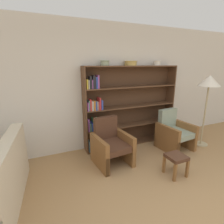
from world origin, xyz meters
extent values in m
cube|color=silver|center=(0.00, 2.65, 1.38)|extent=(12.00, 0.06, 2.75)
cube|color=brown|center=(-0.85, 2.46, 0.93)|extent=(0.02, 0.30, 1.86)
cube|color=brown|center=(1.40, 2.46, 0.93)|extent=(0.02, 0.30, 1.86)
cube|color=brown|center=(0.28, 2.46, 1.85)|extent=(2.23, 0.30, 0.02)
cube|color=brown|center=(0.28, 2.46, 0.01)|extent=(2.23, 0.30, 0.03)
cube|color=#492F1E|center=(0.28, 2.60, 0.93)|extent=(2.23, 0.01, 1.86)
cube|color=#669EB2|center=(-0.80, 2.41, 0.15)|extent=(0.04, 0.15, 0.25)
cube|color=white|center=(-0.75, 2.42, 0.11)|extent=(0.04, 0.17, 0.18)
cube|color=orange|center=(-0.71, 2.40, 0.15)|extent=(0.03, 0.13, 0.26)
cube|color=black|center=(-0.67, 2.41, 0.12)|extent=(0.04, 0.16, 0.19)
cube|color=#669EB2|center=(-0.63, 2.42, 0.14)|extent=(0.03, 0.17, 0.23)
cube|color=white|center=(-0.60, 2.43, 0.11)|extent=(0.03, 0.19, 0.16)
cube|color=#4C756B|center=(-0.56, 2.41, 0.12)|extent=(0.04, 0.17, 0.18)
cube|color=#388C47|center=(-0.51, 2.39, 0.12)|extent=(0.04, 0.12, 0.20)
cube|color=#994C99|center=(-0.48, 2.42, 0.12)|extent=(0.02, 0.18, 0.19)
cube|color=#7F6B4C|center=(-0.45, 2.40, 0.12)|extent=(0.03, 0.15, 0.19)
cube|color=brown|center=(0.28, 2.46, 0.49)|extent=(2.23, 0.30, 0.03)
cube|color=#994C99|center=(-0.80, 2.42, 0.64)|extent=(0.03, 0.18, 0.27)
cube|color=#4C756B|center=(-0.76, 2.42, 0.59)|extent=(0.03, 0.18, 0.17)
cube|color=#334CB2|center=(-0.72, 2.42, 0.59)|extent=(0.04, 0.18, 0.18)
cube|color=#388C47|center=(-0.68, 2.43, 0.64)|extent=(0.03, 0.20, 0.27)
cube|color=#4C756B|center=(-0.64, 2.40, 0.61)|extent=(0.03, 0.14, 0.21)
cube|color=#388C47|center=(-0.60, 2.41, 0.64)|extent=(0.04, 0.16, 0.27)
cube|color=red|center=(-0.56, 2.42, 0.59)|extent=(0.02, 0.19, 0.17)
cube|color=#B2A899|center=(-0.53, 2.40, 0.61)|extent=(0.02, 0.14, 0.22)
cube|color=#7F6B4C|center=(-0.50, 2.43, 0.61)|extent=(0.04, 0.19, 0.22)
cube|color=#B2A899|center=(-0.45, 2.39, 0.59)|extent=(0.04, 0.12, 0.18)
cube|color=brown|center=(0.28, 2.46, 0.94)|extent=(2.23, 0.30, 0.02)
cube|color=#994C99|center=(-0.80, 2.42, 1.04)|extent=(0.03, 0.17, 0.18)
cube|color=#4C756B|center=(-0.78, 2.41, 1.06)|extent=(0.02, 0.17, 0.22)
cube|color=red|center=(-0.75, 2.40, 1.07)|extent=(0.03, 0.14, 0.24)
cube|color=#B2A899|center=(-0.71, 2.40, 1.05)|extent=(0.04, 0.14, 0.20)
cube|color=orange|center=(-0.66, 2.39, 1.06)|extent=(0.03, 0.13, 0.21)
cube|color=#334CB2|center=(-0.63, 2.40, 1.04)|extent=(0.02, 0.14, 0.18)
cube|color=#B2A899|center=(-0.60, 2.41, 1.05)|extent=(0.02, 0.15, 0.19)
cube|color=red|center=(-0.57, 2.40, 1.04)|extent=(0.02, 0.13, 0.17)
cube|color=red|center=(-0.54, 2.43, 1.08)|extent=(0.03, 0.19, 0.25)
cube|color=#334CB2|center=(-0.50, 2.42, 1.05)|extent=(0.03, 0.19, 0.20)
cube|color=brown|center=(0.28, 2.46, 1.39)|extent=(2.23, 0.30, 0.02)
cube|color=gold|center=(-0.80, 2.43, 1.50)|extent=(0.03, 0.19, 0.19)
cube|color=#B2A899|center=(-0.77, 2.40, 1.50)|extent=(0.02, 0.13, 0.18)
cube|color=black|center=(-0.73, 2.39, 1.53)|extent=(0.04, 0.13, 0.26)
cube|color=#994C99|center=(-0.70, 2.39, 1.50)|extent=(0.02, 0.13, 0.18)
cube|color=black|center=(-0.67, 2.40, 1.54)|extent=(0.03, 0.13, 0.27)
cube|color=black|center=(-0.64, 2.39, 1.53)|extent=(0.02, 0.13, 0.24)
cube|color=#334CB2|center=(-0.61, 2.39, 1.52)|extent=(0.03, 0.12, 0.23)
cube|color=#994C99|center=(-0.57, 2.42, 1.54)|extent=(0.03, 0.19, 0.27)
cylinder|color=gray|center=(-0.39, 2.46, 1.91)|extent=(0.17, 0.17, 0.10)
torus|color=gray|center=(-0.39, 2.46, 1.95)|extent=(0.19, 0.19, 0.02)
cylinder|color=tan|center=(0.22, 2.46, 1.91)|extent=(0.26, 0.26, 0.09)
torus|color=tan|center=(0.22, 2.46, 1.95)|extent=(0.29, 0.29, 0.02)
cylinder|color=silver|center=(0.93, 2.46, 1.91)|extent=(0.15, 0.15, 0.10)
torus|color=silver|center=(0.93, 2.46, 1.95)|extent=(0.18, 0.18, 0.02)
cube|color=beige|center=(-2.18, 1.43, 0.69)|extent=(0.34, 1.63, 0.46)
cube|color=#4C6B4C|center=(-2.28, 1.67, 0.64)|extent=(0.20, 0.37, 0.37)
cube|color=brown|center=(-0.20, 1.51, 0.17)|extent=(0.08, 0.08, 0.35)
cube|color=brown|center=(-0.76, 1.46, 0.17)|extent=(0.08, 0.08, 0.35)
cube|color=brown|center=(-0.26, 2.12, 0.17)|extent=(0.08, 0.08, 0.35)
cube|color=brown|center=(-0.82, 2.06, 0.17)|extent=(0.08, 0.08, 0.35)
cube|color=#4C2D1E|center=(-0.51, 1.79, 0.38)|extent=(0.54, 0.68, 0.12)
cube|color=#4C2D1E|center=(-0.54, 2.07, 0.65)|extent=(0.49, 0.17, 0.47)
cube|color=brown|center=(-0.23, 1.82, 0.29)|extent=(0.15, 0.68, 0.59)
cube|color=brown|center=(-0.79, 1.76, 0.29)|extent=(0.15, 0.68, 0.59)
cube|color=brown|center=(1.37, 1.51, 0.17)|extent=(0.08, 0.08, 0.35)
cube|color=brown|center=(0.81, 1.46, 0.17)|extent=(0.08, 0.08, 0.35)
cube|color=brown|center=(1.31, 2.12, 0.17)|extent=(0.08, 0.08, 0.35)
cube|color=brown|center=(0.75, 2.06, 0.17)|extent=(0.08, 0.08, 0.35)
cube|color=gray|center=(1.06, 1.79, 0.38)|extent=(0.54, 0.68, 0.12)
cube|color=gray|center=(1.03, 2.07, 0.65)|extent=(0.49, 0.17, 0.47)
cube|color=brown|center=(1.34, 1.82, 0.29)|extent=(0.15, 0.68, 0.59)
cube|color=brown|center=(0.78, 1.76, 0.29)|extent=(0.15, 0.68, 0.59)
cylinder|color=tan|center=(1.81, 1.71, 0.01)|extent=(0.32, 0.32, 0.02)
cylinder|color=tan|center=(1.81, 1.71, 0.72)|extent=(0.04, 0.04, 1.40)
cone|color=silver|center=(1.81, 1.71, 1.54)|extent=(0.47, 0.47, 0.24)
cube|color=brown|center=(0.22, 1.15, 0.16)|extent=(0.04, 0.04, 0.32)
cube|color=brown|center=(0.49, 1.15, 0.16)|extent=(0.04, 0.04, 0.32)
cube|color=brown|center=(0.22, 0.88, 0.16)|extent=(0.04, 0.04, 0.32)
cube|color=brown|center=(0.49, 0.88, 0.16)|extent=(0.04, 0.04, 0.32)
cube|color=#4C2D1E|center=(0.35, 1.01, 0.35)|extent=(0.31, 0.31, 0.06)
camera|label=1|loc=(-1.74, -1.01, 1.89)|focal=28.00mm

